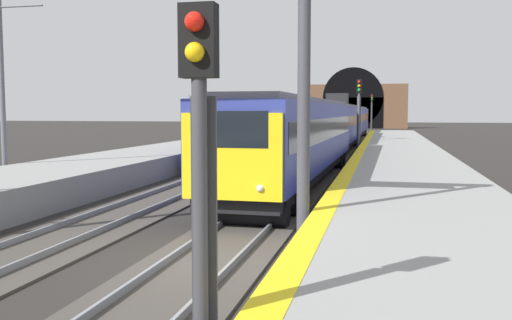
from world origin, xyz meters
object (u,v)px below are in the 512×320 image
train_adjacent_platform (287,122)px  railway_signal_mid (359,109)px  catenary_mast_near (3,90)px  overhead_signal_gantry (126,25)px  railway_signal_far (372,110)px  train_main_approaching (337,125)px  railway_signal_near (200,176)px

train_adjacent_platform → railway_signal_mid: 7.40m
railway_signal_mid → catenary_mast_near: bearing=-31.0°
train_adjacent_platform → railway_signal_mid: railway_signal_mid is taller
overhead_signal_gantry → catenary_mast_near: catenary_mast_near is taller
train_adjacent_platform → railway_signal_far: size_ratio=7.13×
train_adjacent_platform → railway_signal_mid: (-3.97, -6.15, 1.08)m
train_main_approaching → train_adjacent_platform: train_main_approaching is taller
train_adjacent_platform → railway_signal_near: railway_signal_near is taller
train_adjacent_platform → overhead_signal_gantry: 35.17m
railway_signal_mid → catenary_mast_near: 26.41m
train_main_approaching → train_adjacent_platform: 4.53m
railway_signal_mid → overhead_signal_gantry: bearing=-7.4°
overhead_signal_gantry → train_adjacent_platform: bearing=3.5°
train_main_approaching → railway_signal_near: size_ratio=14.57×
train_main_approaching → overhead_signal_gantry: (-33.58, 2.15, 3.09)m
catenary_mast_near → railway_signal_mid: bearing=-31.0°
overhead_signal_gantry → railway_signal_near: bearing=-149.0°
railway_signal_mid → overhead_signal_gantry: 31.32m
catenary_mast_near → train_main_approaching: bearing=-25.0°
railway_signal_mid → catenary_mast_near: (-22.63, 13.59, 0.76)m
train_main_approaching → railway_signal_far: railway_signal_far is taller
train_main_approaching → overhead_signal_gantry: bearing=-2.6°
train_adjacent_platform → catenary_mast_near: bearing=166.1°
railway_signal_mid → railway_signal_far: railway_signal_far is taller
railway_signal_far → railway_signal_near: bearing=0.0°
train_main_approaching → railway_signal_mid: (-2.57, -1.85, 1.23)m
railway_signal_far → overhead_signal_gantry: (-76.62, 4.00, 1.74)m
railway_signal_mid → overhead_signal_gantry: size_ratio=0.66×
train_adjacent_platform → railway_signal_far: 42.10m
railway_signal_mid → railway_signal_near: bearing=0.0°
train_main_approaching → railway_signal_mid: size_ratio=11.22×
railway_signal_near → railway_signal_mid: (37.67, -0.00, 0.81)m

